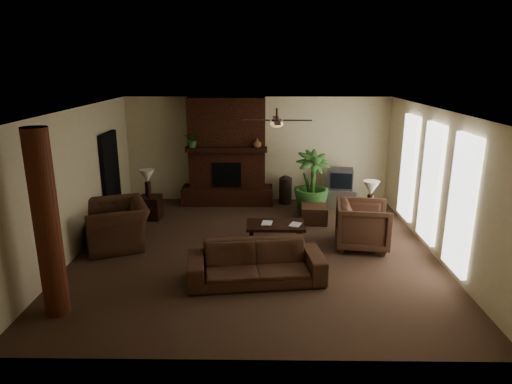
{
  "coord_description": "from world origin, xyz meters",
  "views": [
    {
      "loc": [
        0.12,
        -8.35,
        3.61
      ],
      "look_at": [
        0.0,
        0.4,
        1.1
      ],
      "focal_mm": 31.33,
      "sensor_mm": 36.0,
      "label": 1
    }
  ],
  "objects_px": {
    "floor_vase": "(286,188)",
    "ottoman": "(314,214)",
    "coffee_table": "(275,226)",
    "lamp_left": "(147,178)",
    "armchair_left": "(116,217)",
    "lamp_right": "(371,190)",
    "armchair_right": "(363,223)",
    "side_table_right": "(369,222)",
    "side_table_left": "(150,207)",
    "floor_plant": "(311,197)",
    "sofa": "(256,257)",
    "tv_stand": "(340,198)",
    "log_column": "(47,225)"
  },
  "relations": [
    {
      "from": "coffee_table",
      "to": "log_column",
      "type": "bearing_deg",
      "value": -140.61
    },
    {
      "from": "side_table_left",
      "to": "sofa",
      "type": "bearing_deg",
      "value": -51.15
    },
    {
      "from": "side_table_left",
      "to": "lamp_right",
      "type": "xyz_separation_m",
      "value": [
        5.05,
        -0.96,
        0.73
      ]
    },
    {
      "from": "floor_vase",
      "to": "side_table_left",
      "type": "bearing_deg",
      "value": -159.23
    },
    {
      "from": "armchair_right",
      "to": "lamp_right",
      "type": "relative_size",
      "value": 1.61
    },
    {
      "from": "tv_stand",
      "to": "floor_vase",
      "type": "distance_m",
      "value": 1.46
    },
    {
      "from": "ottoman",
      "to": "armchair_left",
      "type": "bearing_deg",
      "value": -161.15
    },
    {
      "from": "sofa",
      "to": "log_column",
      "type": "bearing_deg",
      "value": -167.75
    },
    {
      "from": "ottoman",
      "to": "floor_plant",
      "type": "relative_size",
      "value": 0.38
    },
    {
      "from": "side_table_left",
      "to": "tv_stand",
      "type": "bearing_deg",
      "value": 11.61
    },
    {
      "from": "coffee_table",
      "to": "tv_stand",
      "type": "bearing_deg",
      "value": 54.81
    },
    {
      "from": "coffee_table",
      "to": "floor_vase",
      "type": "relative_size",
      "value": 1.56
    },
    {
      "from": "armchair_left",
      "to": "lamp_right",
      "type": "xyz_separation_m",
      "value": [
        5.34,
        0.7,
        0.4
      ]
    },
    {
      "from": "log_column",
      "to": "floor_plant",
      "type": "relative_size",
      "value": 1.78
    },
    {
      "from": "ottoman",
      "to": "side_table_right",
      "type": "xyz_separation_m",
      "value": [
        1.12,
        -0.73,
        0.08
      ]
    },
    {
      "from": "armchair_left",
      "to": "side_table_left",
      "type": "height_order",
      "value": "armchair_left"
    },
    {
      "from": "armchair_right",
      "to": "floor_vase",
      "type": "relative_size",
      "value": 1.36
    },
    {
      "from": "lamp_right",
      "to": "log_column",
      "type": "bearing_deg",
      "value": -148.46
    },
    {
      "from": "ottoman",
      "to": "floor_plant",
      "type": "xyz_separation_m",
      "value": [
        -0.01,
        0.64,
        0.24
      ]
    },
    {
      "from": "armchair_right",
      "to": "lamp_right",
      "type": "distance_m",
      "value": 0.96
    },
    {
      "from": "floor_plant",
      "to": "armchair_left",
      "type": "bearing_deg",
      "value": -153.72
    },
    {
      "from": "side_table_left",
      "to": "log_column",
      "type": "bearing_deg",
      "value": -94.96
    },
    {
      "from": "coffee_table",
      "to": "lamp_right",
      "type": "bearing_deg",
      "value": 15.52
    },
    {
      "from": "floor_plant",
      "to": "side_table_right",
      "type": "xyz_separation_m",
      "value": [
        1.14,
        -1.37,
        -0.17
      ]
    },
    {
      "from": "floor_plant",
      "to": "side_table_left",
      "type": "height_order",
      "value": "floor_plant"
    },
    {
      "from": "sofa",
      "to": "tv_stand",
      "type": "bearing_deg",
      "value": 55.55
    },
    {
      "from": "tv_stand",
      "to": "side_table_left",
      "type": "height_order",
      "value": "side_table_left"
    },
    {
      "from": "floor_vase",
      "to": "sofa",
      "type": "bearing_deg",
      "value": -99.24
    },
    {
      "from": "floor_vase",
      "to": "side_table_right",
      "type": "xyz_separation_m",
      "value": [
        1.73,
        -2.21,
        -0.16
      ]
    },
    {
      "from": "floor_vase",
      "to": "ottoman",
      "type": "bearing_deg",
      "value": -67.7
    },
    {
      "from": "sofa",
      "to": "armchair_left",
      "type": "relative_size",
      "value": 1.68
    },
    {
      "from": "side_table_left",
      "to": "lamp_left",
      "type": "relative_size",
      "value": 0.85
    },
    {
      "from": "sofa",
      "to": "ottoman",
      "type": "bearing_deg",
      "value": 58.65
    },
    {
      "from": "lamp_left",
      "to": "side_table_right",
      "type": "distance_m",
      "value": 5.25
    },
    {
      "from": "floor_plant",
      "to": "lamp_left",
      "type": "relative_size",
      "value": 2.43
    },
    {
      "from": "sofa",
      "to": "tv_stand",
      "type": "xyz_separation_m",
      "value": [
        2.15,
        4.21,
        -0.2
      ]
    },
    {
      "from": "ottoman",
      "to": "tv_stand",
      "type": "height_order",
      "value": "tv_stand"
    },
    {
      "from": "side_table_right",
      "to": "floor_plant",
      "type": "bearing_deg",
      "value": 129.68
    },
    {
      "from": "side_table_left",
      "to": "lamp_right",
      "type": "distance_m",
      "value": 5.19
    },
    {
      "from": "coffee_table",
      "to": "side_table_left",
      "type": "xyz_separation_m",
      "value": [
        -2.98,
        1.53,
        -0.1
      ]
    },
    {
      "from": "log_column",
      "to": "tv_stand",
      "type": "xyz_separation_m",
      "value": [
        5.12,
        5.26,
        -1.15
      ]
    },
    {
      "from": "floor_plant",
      "to": "side_table_right",
      "type": "bearing_deg",
      "value": -50.32
    },
    {
      "from": "tv_stand",
      "to": "log_column",
      "type": "bearing_deg",
      "value": -118.77
    },
    {
      "from": "side_table_right",
      "to": "armchair_right",
      "type": "bearing_deg",
      "value": -112.73
    },
    {
      "from": "sofa",
      "to": "side_table_right",
      "type": "distance_m",
      "value": 3.36
    },
    {
      "from": "coffee_table",
      "to": "lamp_left",
      "type": "xyz_separation_m",
      "value": [
        -3.02,
        1.58,
        0.63
      ]
    },
    {
      "from": "armchair_right",
      "to": "side_table_right",
      "type": "xyz_separation_m",
      "value": [
        0.32,
        0.77,
        -0.25
      ]
    },
    {
      "from": "sofa",
      "to": "side_table_right",
      "type": "bearing_deg",
      "value": 35.4
    },
    {
      "from": "armchair_left",
      "to": "side_table_right",
      "type": "distance_m",
      "value": 5.41
    },
    {
      "from": "floor_plant",
      "to": "lamp_right",
      "type": "height_order",
      "value": "lamp_right"
    }
  ]
}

